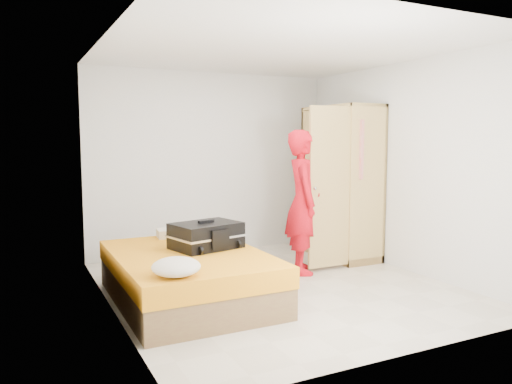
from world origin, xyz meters
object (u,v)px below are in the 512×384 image
wardrobe (340,186)px  round_cushion (176,267)px  suitcase (206,236)px  person (303,202)px  bed (188,276)px

wardrobe → round_cushion: 3.35m
wardrobe → suitcase: bearing=-161.4°
person → suitcase: (-1.38, -0.32, -0.25)m
bed → wardrobe: (2.50, 0.87, 0.75)m
wardrobe → bed: bearing=-160.8°
wardrobe → round_cushion: size_ratio=5.09×
wardrobe → round_cushion: (-2.87, -1.67, -0.42)m
person → suitcase: bearing=124.2°
person → round_cushion: size_ratio=4.26×
bed → round_cushion: round_cushion is taller
bed → round_cushion: 0.94m
bed → suitcase: bearing=24.6°
wardrobe → suitcase: (-2.26, -0.76, -0.36)m
wardrobe → person: 0.99m
person → suitcase: 1.44m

